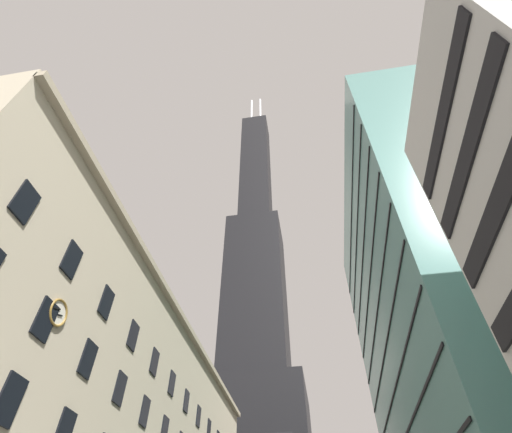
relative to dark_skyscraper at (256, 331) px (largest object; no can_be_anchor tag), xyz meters
name	(u,v)px	position (x,y,z in m)	size (l,w,h in m)	color
dark_skyscraper	(256,331)	(0.00, 0.00, 0.00)	(26.30, 26.30, 195.92)	black
glass_office_midrise	(454,320)	(32.13, -59.69, -33.10)	(16.63, 38.31, 46.46)	slate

